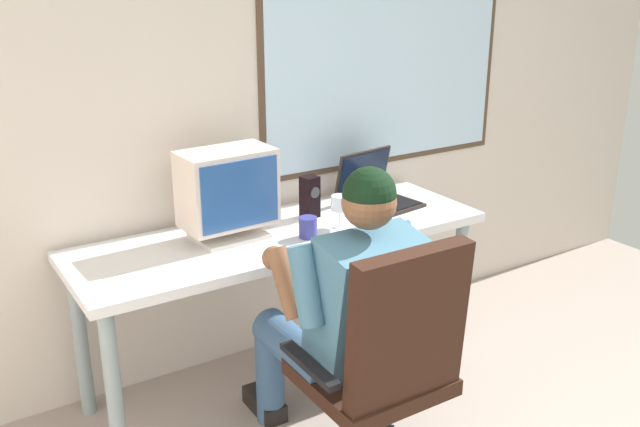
{
  "coord_description": "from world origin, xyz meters",
  "views": [
    {
      "loc": [
        -1.53,
        -0.37,
        1.86
      ],
      "look_at": [
        -0.15,
        1.8,
        0.94
      ],
      "focal_mm": 39.95,
      "sensor_mm": 36.0,
      "label": 1
    }
  ],
  "objects": [
    {
      "name": "wall_rear",
      "position": [
        0.03,
        2.52,
        1.43
      ],
      "size": [
        5.4,
        0.08,
        2.86
      ],
      "color": "beige",
      "rests_on": "ground"
    },
    {
      "name": "desk",
      "position": [
        -0.12,
        2.16,
        0.66
      ],
      "size": [
        1.84,
        0.6,
        0.74
      ],
      "color": "gray",
      "rests_on": "ground"
    },
    {
      "name": "office_chair",
      "position": [
        -0.17,
        1.33,
        0.55
      ],
      "size": [
        0.57,
        0.56,
        1.0
      ],
      "color": "black",
      "rests_on": "ground"
    },
    {
      "name": "person_seated",
      "position": [
        -0.17,
        1.6,
        0.63
      ],
      "size": [
        0.53,
        0.79,
        1.21
      ],
      "color": "#355377",
      "rests_on": "ground"
    },
    {
      "name": "crt_monitor",
      "position": [
        -0.34,
        2.22,
        0.96
      ],
      "size": [
        0.4,
        0.25,
        0.38
      ],
      "color": "beige",
      "rests_on": "desk"
    },
    {
      "name": "laptop",
      "position": [
        0.44,
        2.25,
        0.81
      ],
      "size": [
        0.36,
        0.35,
        0.25
      ],
      "color": "black",
      "rests_on": "desk"
    },
    {
      "name": "wine_glass",
      "position": [
        0.12,
        2.07,
        0.85
      ],
      "size": [
        0.08,
        0.08,
        0.15
      ],
      "color": "silver",
      "rests_on": "desk"
    },
    {
      "name": "desk_speaker",
      "position": [
        0.08,
        2.25,
        0.84
      ],
      "size": [
        0.08,
        0.08,
        0.19
      ],
      "color": "black",
      "rests_on": "desk"
    },
    {
      "name": "coffee_mug",
      "position": [
        -0.06,
        2.04,
        0.79
      ],
      "size": [
        0.08,
        0.08,
        0.09
      ],
      "color": "navy",
      "rests_on": "desk"
    }
  ]
}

